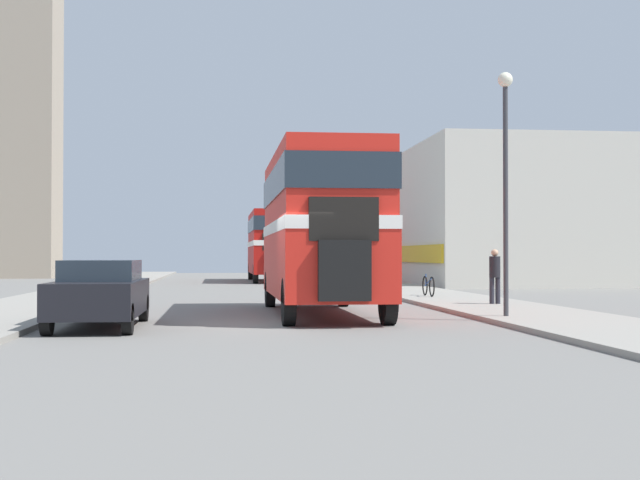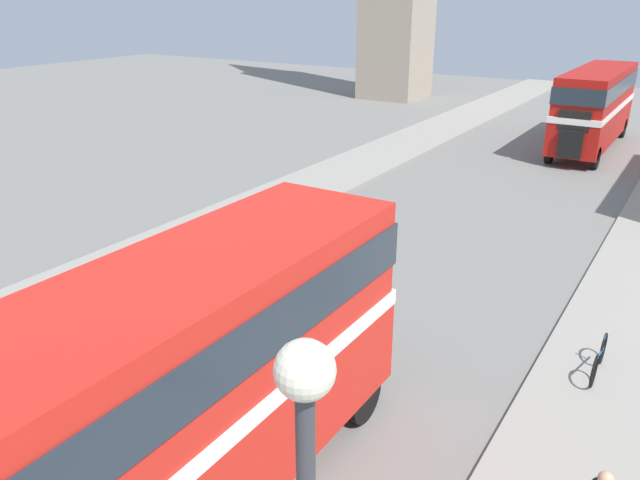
# 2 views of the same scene
# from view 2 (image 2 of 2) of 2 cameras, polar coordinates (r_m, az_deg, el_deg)

# --- Properties ---
(double_decker_bus) EXTENTS (2.56, 9.41, 4.23)m
(double_decker_bus) POSITION_cam_2_polar(r_m,az_deg,el_deg) (9.45, -13.15, -12.70)
(double_decker_bus) COLOR red
(double_decker_bus) RESTS_ON ground_plane
(bus_distant) EXTENTS (2.40, 10.36, 4.14)m
(bus_distant) POSITION_cam_2_polar(r_m,az_deg,el_deg) (36.12, 23.87, 11.45)
(bus_distant) COLOR #B2140F
(bus_distant) RESTS_ON ground_plane
(bicycle_on_pavement) EXTENTS (0.05, 1.76, 0.78)m
(bicycle_on_pavement) POSITION_cam_2_polar(r_m,az_deg,el_deg) (14.80, 24.14, -9.90)
(bicycle_on_pavement) COLOR black
(bicycle_on_pavement) RESTS_ON sidewalk_right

